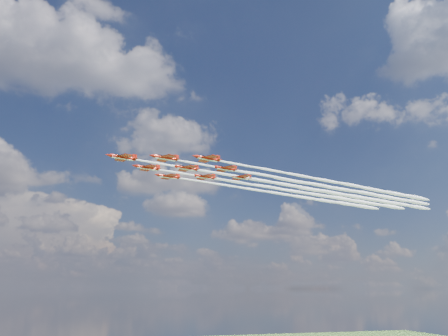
{
  "coord_description": "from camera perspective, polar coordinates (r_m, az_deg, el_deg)",
  "views": [
    {
      "loc": [
        -24.81,
        -128.75,
        43.01
      ],
      "look_at": [
        11.09,
        -2.85,
        79.33
      ],
      "focal_mm": 35.0,
      "sensor_mm": 36.0,
      "label": 1
    }
  ],
  "objects": [
    {
      "name": "jet_row4_starb",
      "position": [
        184.84,
        13.78,
        -3.71
      ],
      "size": [
        121.93,
        42.02,
        2.34
      ],
      "rotation": [
        0.0,
        0.0,
        0.31
      ],
      "color": "#AB1609"
    },
    {
      "name": "jet_row3_centre",
      "position": [
        173.17,
        12.95,
        -2.98
      ],
      "size": [
        121.93,
        42.02,
        2.34
      ],
      "rotation": [
        0.0,
        0.0,
        0.31
      ],
      "color": "#AB1609"
    },
    {
      "name": "jet_lead",
      "position": [
        159.0,
        7.75,
        -2.14
      ],
      "size": [
        121.93,
        42.02,
        2.34
      ],
      "rotation": [
        0.0,
        0.0,
        0.31
      ],
      "color": "#AB1609"
    },
    {
      "name": "jet_row3_starb",
      "position": [
        181.85,
        10.09,
        -3.73
      ],
      "size": [
        121.93,
        42.02,
        2.34
      ],
      "rotation": [
        0.0,
        0.0,
        0.31
      ],
      "color": "#AB1609"
    },
    {
      "name": "jet_tail",
      "position": [
        188.58,
        17.34,
        -3.68
      ],
      "size": [
        121.93,
        42.02,
        2.34
      ],
      "rotation": [
        0.0,
        0.0,
        0.31
      ],
      "color": "#AB1609"
    },
    {
      "name": "jet_row2_starb",
      "position": [
        170.37,
        9.0,
        -2.99
      ],
      "size": [
        121.93,
        42.02,
        2.34
      ],
      "rotation": [
        0.0,
        0.0,
        0.31
      ],
      "color": "#AB1609"
    },
    {
      "name": "jet_row3_port",
      "position": [
        165.0,
        16.11,
        -2.16
      ],
      "size": [
        121.93,
        42.02,
        2.34
      ],
      "rotation": [
        0.0,
        0.0,
        0.31
      ],
      "color": "#AB1609"
    },
    {
      "name": "jet_row4_port",
      "position": [
        176.77,
        16.77,
        -2.97
      ],
      "size": [
        121.93,
        42.02,
        2.34
      ],
      "rotation": [
        0.0,
        0.0,
        0.31
      ],
      "color": "#AB1609"
    },
    {
      "name": "jet_row2_port",
      "position": [
        161.57,
        12.01,
        -2.15
      ],
      "size": [
        121.93,
        42.02,
        2.34
      ],
      "rotation": [
        0.0,
        0.0,
        0.31
      ],
      "color": "#AB1609"
    }
  ]
}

